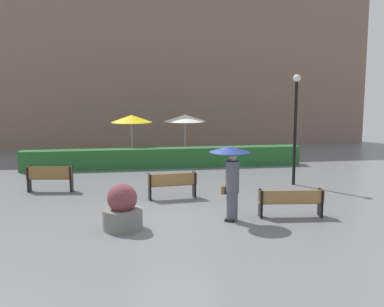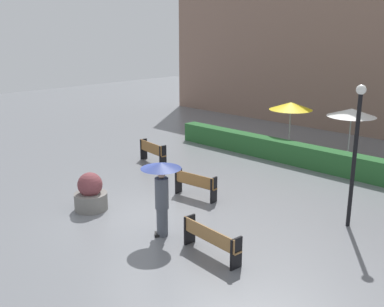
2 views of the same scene
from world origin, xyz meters
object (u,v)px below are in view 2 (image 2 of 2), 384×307
Objects in this scene: bench_far_left at (152,151)px; pedestrian_with_umbrella at (161,186)px; planter_pot at (91,194)px; patio_umbrella_yellow at (291,106)px; patio_umbrella_white at (352,113)px; bench_mid_center at (195,183)px; lamp_post at (356,143)px; bench_near_right at (210,238)px.

pedestrian_with_umbrella reaches higher than bench_far_left.
pedestrian_with_umbrella is at bearing 6.72° from planter_pot.
patio_umbrella_white is at bearing 11.98° from patio_umbrella_yellow.
lamp_post reaches higher than bench_mid_center.
bench_near_right is 1.53× the size of planter_pot.
bench_mid_center is 3.19m from pedestrian_with_umbrella.
patio_umbrella_white is (1.58, 8.23, 1.58)m from bench_mid_center.
bench_mid_center is at bearing 139.43° from bench_near_right.
lamp_post is 1.83× the size of patio_umbrella_white.
bench_mid_center is 3.53m from planter_pot.
bench_near_right is 0.90× the size of pedestrian_with_umbrella.
pedestrian_with_umbrella is (1.35, -2.74, 0.92)m from bench_mid_center.
lamp_post is (9.10, -0.19, 2.00)m from bench_far_left.
bench_mid_center is at bearing 116.23° from pedestrian_with_umbrella.
bench_near_right is 0.45× the size of lamp_post.
planter_pot is at bearing -173.28° from pedestrian_with_umbrella.
lamp_post reaches higher than pedestrian_with_umbrella.
pedestrian_with_umbrella is 0.93× the size of patio_umbrella_white.
bench_mid_center is 0.40× the size of lamp_post.
bench_mid_center is at bearing -100.85° from patio_umbrella_white.
bench_far_left reaches higher than bench_near_right.
planter_pot reaches higher than bench_near_right.
bench_far_left reaches higher than bench_mid_center.
bench_near_right is at bearing -81.76° from patio_umbrella_white.
planter_pot is 0.53× the size of patio_umbrella_yellow.
lamp_post reaches higher than patio_umbrella_yellow.
patio_umbrella_white is at bearing 79.15° from bench_mid_center.
patio_umbrella_white is (2.72, 0.58, -0.04)m from patio_umbrella_yellow.
patio_umbrella_white is (-3.28, 6.71, -0.44)m from lamp_post.
patio_umbrella_yellow is at bearing 112.55° from bench_near_right.
patio_umbrella_yellow is 1.02× the size of patio_umbrella_white.
lamp_post is 1.80× the size of patio_umbrella_yellow.
lamp_post is 8.59m from patio_umbrella_yellow.
bench_near_right is at bearing -40.57° from bench_mid_center.
planter_pot is (-1.69, -3.10, -0.00)m from bench_mid_center.
planter_pot is 0.54× the size of patio_umbrella_white.
patio_umbrella_white reaches higher than planter_pot.
bench_near_right is (3.16, -2.71, -0.04)m from bench_mid_center.
patio_umbrella_white reaches higher than bench_far_left.
bench_near_right is at bearing -30.91° from bench_far_left.
patio_umbrella_white is at bearing 48.25° from bench_far_left.
planter_pot is 0.30× the size of lamp_post.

